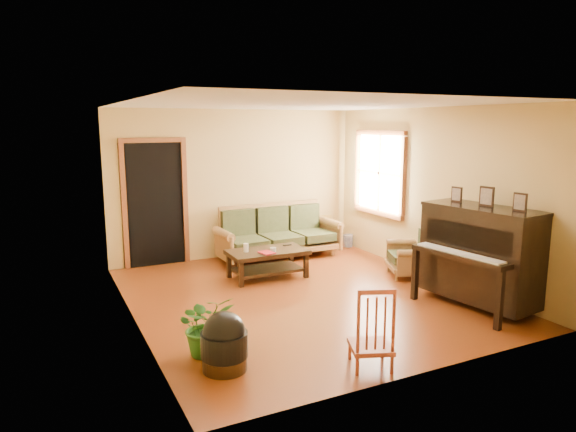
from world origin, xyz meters
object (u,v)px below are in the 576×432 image
footstool (224,348)px  red_chair (371,326)px  coffee_table (267,264)px  sofa (280,232)px  potted_plant (206,325)px  ceramic_crock (348,241)px  armchair (410,252)px  piano (480,257)px

footstool → red_chair: red_chair is taller
coffee_table → red_chair: size_ratio=1.43×
sofa → potted_plant: size_ratio=3.41×
ceramic_crock → coffee_table: bearing=-152.2°
footstool → red_chair: 1.44m
armchair → potted_plant: bearing=-136.7°
sofa → coffee_table: bearing=-125.9°
piano → footstool: bearing=176.1°
coffee_table → footstool: size_ratio=2.64×
armchair → ceramic_crock: (0.19, 2.06, -0.26)m
coffee_table → footstool: 3.04m
coffee_table → piano: piano is taller
coffee_table → ceramic_crock: 2.52m
red_chair → ceramic_crock: bearing=80.9°
coffee_table → piano: bearing=-50.4°
armchair → footstool: size_ratio=1.66×
armchair → ceramic_crock: 2.08m
armchair → red_chair: (-2.34, -2.26, 0.04)m
ceramic_crock → potted_plant: 5.13m
armchair → piano: (-0.08, -1.47, 0.28)m
red_chair → piano: bearing=40.6°
footstool → potted_plant: 0.43m
coffee_table → sofa: bearing=55.6°
footstool → sofa: bearing=57.4°
sofa → footstool: (-2.28, -3.56, -0.25)m
red_chair → potted_plant: (-1.36, 0.98, -0.10)m
sofa → ceramic_crock: size_ratio=9.29×
piano → potted_plant: piano is taller
red_chair → ceramic_crock: 5.02m
armchair → coffee_table: bearing=-179.4°
coffee_table → armchair: 2.23m
footstool → ceramic_crock: size_ratio=1.94×
sofa → piano: bearing=-70.5°
coffee_table → potted_plant: 2.73m
piano → coffee_table: bearing=122.2°
piano → red_chair: bearing=-168.1°
footstool → coffee_table: bearing=58.1°
coffee_table → red_chair: (-0.30, -3.15, 0.20)m
footstool → red_chair: bearing=-23.7°
coffee_table → potted_plant: potted_plant is taller
red_chair → potted_plant: red_chair is taller
armchair → piano: piano is taller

